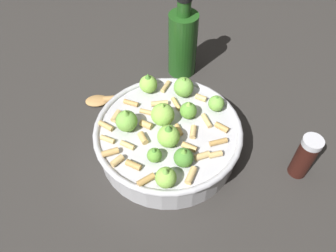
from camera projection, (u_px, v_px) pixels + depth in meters
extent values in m
plane|color=#2D2B28|center=(168.00, 148.00, 0.67)|extent=(2.40, 2.40, 0.00)
cylinder|color=#B7B7BC|center=(168.00, 139.00, 0.65)|extent=(0.27, 0.27, 0.06)
torus|color=#B7B7BC|center=(168.00, 129.00, 0.62)|extent=(0.28, 0.28, 0.01)
sphere|color=#609E38|center=(188.00, 111.00, 0.63)|extent=(0.03, 0.03, 0.03)
cone|color=#8CC64C|center=(189.00, 105.00, 0.62)|extent=(0.02, 0.02, 0.01)
sphere|color=#8CC64C|center=(164.00, 114.00, 0.62)|extent=(0.04, 0.04, 0.04)
cone|color=#8CC64C|center=(164.00, 106.00, 0.60)|extent=(0.02, 0.02, 0.02)
sphere|color=#609E38|center=(154.00, 155.00, 0.57)|extent=(0.03, 0.03, 0.03)
cone|color=#4C8933|center=(154.00, 151.00, 0.56)|extent=(0.01, 0.01, 0.01)
sphere|color=#75B247|center=(127.00, 121.00, 0.61)|extent=(0.04, 0.04, 0.04)
cone|color=#75B247|center=(125.00, 113.00, 0.59)|extent=(0.02, 0.02, 0.02)
sphere|color=#75B247|center=(217.00, 104.00, 0.64)|extent=(0.03, 0.03, 0.03)
cone|color=#4C8933|center=(218.00, 99.00, 0.63)|extent=(0.01, 0.01, 0.01)
sphere|color=#8CC64C|center=(148.00, 84.00, 0.68)|extent=(0.04, 0.04, 0.04)
cone|color=#4C8933|center=(148.00, 77.00, 0.66)|extent=(0.02, 0.02, 0.02)
sphere|color=#8CC64C|center=(166.00, 178.00, 0.54)|extent=(0.04, 0.04, 0.04)
cone|color=#75B247|center=(166.00, 171.00, 0.52)|extent=(0.02, 0.02, 0.02)
sphere|color=#8CC64C|center=(169.00, 136.00, 0.59)|extent=(0.04, 0.04, 0.04)
cone|color=#4C8933|center=(169.00, 129.00, 0.57)|extent=(0.02, 0.02, 0.02)
sphere|color=#4C8933|center=(184.00, 158.00, 0.56)|extent=(0.03, 0.03, 0.03)
cone|color=#609E38|center=(184.00, 152.00, 0.55)|extent=(0.02, 0.02, 0.01)
sphere|color=#75B247|center=(184.00, 87.00, 0.67)|extent=(0.04, 0.04, 0.04)
cone|color=#609E38|center=(184.00, 80.00, 0.65)|extent=(0.02, 0.02, 0.02)
cylinder|color=tan|center=(134.00, 165.00, 0.57)|extent=(0.03, 0.03, 0.01)
cylinder|color=tan|center=(189.00, 147.00, 0.59)|extent=(0.03, 0.02, 0.01)
cylinder|color=tan|center=(216.00, 154.00, 0.58)|extent=(0.02, 0.03, 0.01)
cylinder|color=tan|center=(131.00, 103.00, 0.66)|extent=(0.03, 0.03, 0.01)
cylinder|color=tan|center=(127.00, 144.00, 0.60)|extent=(0.03, 0.02, 0.01)
cylinder|color=tan|center=(202.00, 156.00, 0.58)|extent=(0.02, 0.03, 0.01)
cylinder|color=tan|center=(193.00, 132.00, 0.61)|extent=(0.03, 0.03, 0.01)
cylinder|color=tan|center=(166.00, 87.00, 0.69)|extent=(0.03, 0.03, 0.01)
cylinder|color=tan|center=(222.00, 127.00, 0.62)|extent=(0.03, 0.02, 0.01)
cylinder|color=tan|center=(146.00, 125.00, 0.62)|extent=(0.03, 0.02, 0.01)
cylinder|color=tan|center=(147.00, 112.00, 0.65)|extent=(0.03, 0.03, 0.01)
cylinder|color=tan|center=(191.00, 175.00, 0.55)|extent=(0.03, 0.03, 0.01)
cylinder|color=tan|center=(160.00, 103.00, 0.66)|extent=(0.02, 0.04, 0.01)
cylinder|color=tan|center=(201.00, 98.00, 0.67)|extent=(0.02, 0.02, 0.01)
cylinder|color=tan|center=(142.00, 137.00, 0.61)|extent=(0.02, 0.01, 0.01)
cylinder|color=tan|center=(117.00, 161.00, 0.57)|extent=(0.02, 0.03, 0.01)
cylinder|color=tan|center=(106.00, 126.00, 0.62)|extent=(0.03, 0.02, 0.01)
cylinder|color=tan|center=(108.00, 139.00, 0.60)|extent=(0.03, 0.02, 0.01)
cylinder|color=tan|center=(207.00, 121.00, 0.63)|extent=(0.03, 0.01, 0.01)
cylinder|color=tan|center=(176.00, 104.00, 0.66)|extent=(0.03, 0.01, 0.01)
cylinder|color=tan|center=(218.00, 142.00, 0.60)|extent=(0.02, 0.03, 0.01)
cylinder|color=tan|center=(146.00, 180.00, 0.55)|extent=(0.01, 0.03, 0.01)
cylinder|color=tan|center=(179.00, 130.00, 0.62)|extent=(0.03, 0.01, 0.01)
cylinder|color=tan|center=(110.00, 152.00, 0.58)|extent=(0.02, 0.03, 0.01)
cylinder|color=tan|center=(116.00, 116.00, 0.64)|extent=(0.03, 0.03, 0.01)
cylinder|color=#33140F|center=(304.00, 159.00, 0.60)|extent=(0.03, 0.03, 0.09)
cylinder|color=silver|center=(313.00, 142.00, 0.56)|extent=(0.04, 0.04, 0.01)
cylinder|color=#1E4C19|center=(183.00, 45.00, 0.77)|extent=(0.07, 0.07, 0.15)
cylinder|color=#1E4C19|center=(184.00, 7.00, 0.69)|extent=(0.03, 0.03, 0.04)
cylinder|color=#B2844C|center=(147.00, 97.00, 0.75)|extent=(0.09, 0.19, 0.02)
ellipsoid|color=#B2844C|center=(97.00, 101.00, 0.75)|extent=(0.05, 0.06, 0.01)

